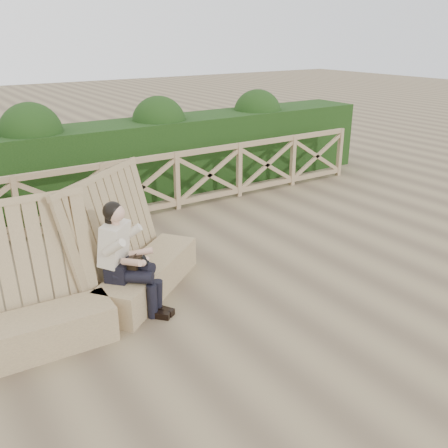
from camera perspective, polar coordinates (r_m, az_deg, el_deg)
ground at (r=6.52m, az=4.14°, el=-7.94°), size 60.00×60.00×0.00m
bench at (r=6.04m, az=-15.41°, el=-7.05°), size 3.54×1.78×1.55m
woman at (r=5.95m, az=-11.29°, el=-3.50°), size 0.75×0.84×1.37m
guardrail at (r=9.10m, az=-9.38°, el=4.19°), size 10.10×0.09×1.10m
hedge at (r=10.12m, az=-12.34°, el=6.86°), size 12.00×1.20×1.50m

